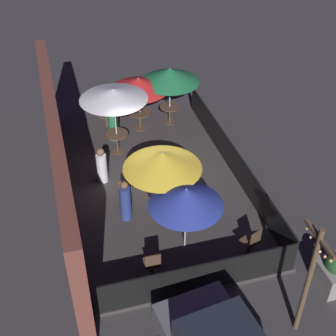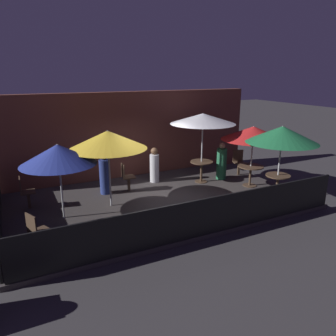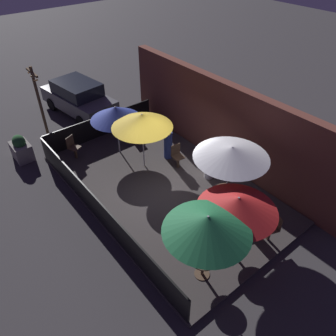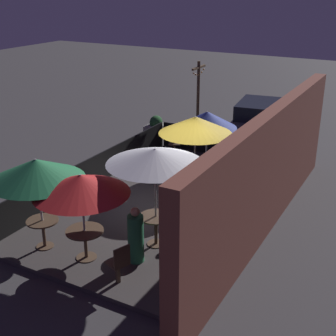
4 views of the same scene
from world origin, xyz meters
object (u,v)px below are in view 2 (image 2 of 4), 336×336
Objects in this scene: patio_umbrella_2 at (203,119)px; dining_table_2 at (201,166)px; patron_0 at (105,175)px; patron_1 at (222,163)px; patio_umbrella_0 at (253,133)px; patio_chair_1 at (37,231)px; patio_umbrella_3 at (108,140)px; dining_table_0 at (251,170)px; patio_chair_2 at (239,161)px; patron_2 at (154,166)px; patio_chair_0 at (127,176)px; patio_chair_3 at (25,191)px; patio_umbrella_4 at (58,154)px; dining_table_1 at (278,180)px; patio_umbrella_1 at (282,134)px.

dining_table_2 is (0.00, 0.00, -1.68)m from patio_umbrella_2.
patron_1 is (4.28, -0.42, -0.01)m from patron_0.
patio_umbrella_0 is 7.33m from patio_chair_1.
patio_umbrella_3 is 2.60× the size of dining_table_0.
patio_chair_2 is 0.75× the size of patron_2.
patio_umbrella_2 is 2.60× the size of patio_chair_0.
patio_umbrella_2 is at bearing 0.00° from patio_chair_0.
patron_0 reaches higher than patio_chair_0.
patio_chair_1 is at bearing -156.13° from dining_table_2.
dining_table_2 is 5.83m from patio_chair_3.
patron_0 is at bearing 40.64° from patio_umbrella_4.
patio_umbrella_2 is 1.81× the size of patron_0.
patron_1 is at bearing -3.01° from patio_chair_1.
patio_chair_1 reaches higher than dining_table_0.
patio_umbrella_4 is 4.05m from patron_2.
patio_chair_3 is 6.67m from patron_1.
patio_chair_2 is 0.94m from patron_1.
patron_1 is at bearing -99.25° from patron_0.
patio_umbrella_0 reaches higher than patio_chair_1.
patron_0 is 1.08× the size of patron_2.
patio_umbrella_0 reaches higher than dining_table_1.
dining_table_2 is 0.85× the size of patio_chair_0.
patio_umbrella_0 is 5.11m from patron_0.
patio_umbrella_4 is 2.19m from patio_chair_1.
patio_umbrella_1 is at bearing -122.84° from patron_0.
patio_umbrella_4 is at bearing 178.36° from patio_umbrella_0.
patio_umbrella_2 is 2.84× the size of dining_table_0.
patio_umbrella_4 is at bearing -146.34° from patio_chair_0.
patron_1 is (6.61, 2.52, 0.10)m from patio_chair_1.
patio_umbrella_1 is 2.40× the size of patio_chair_1.
dining_table_2 is at bearing 91.57° from patron_2.
dining_table_0 is at bearing 0.00° from patio_chair_2.
patron_1 is 1.08× the size of patron_2.
patio_chair_1 is (-0.79, -1.61, -1.26)m from patio_umbrella_4.
patio_chair_1 is (-3.03, -2.81, -0.00)m from patio_chair_0.
patio_umbrella_2 reaches higher than patio_umbrella_3.
patio_umbrella_0 is at bearing 94.33° from dining_table_1.
patio_chair_3 is 0.70× the size of patron_1.
patio_chair_3 is at bearing 160.91° from dining_table_1.
patio_chair_1 is at bearing -139.68° from patio_umbrella_3.
dining_table_2 is (4.97, 0.94, -1.18)m from patio_umbrella_4.
patron_0 reaches higher than dining_table_1.
patio_umbrella_2 is at bearing 10.94° from patio_umbrella_3.
patron_1 is (-0.54, 2.27, -1.39)m from patio_umbrella_1.
patio_umbrella_0 is 1.76m from patio_umbrella_2.
dining_table_2 is at bearing 10.94° from patio_umbrella_3.
patio_chair_3 is 2.40m from patron_0.
patio_umbrella_3 is at bearing 9.98° from patio_umbrella_4.
dining_table_0 is at bearing 0.00° from patio_umbrella_0.
patio_chair_0 is (0.84, 0.95, -1.47)m from patio_umbrella_3.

